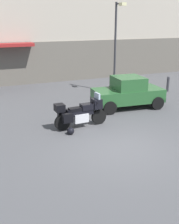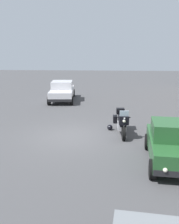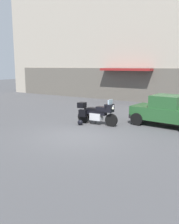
% 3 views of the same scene
% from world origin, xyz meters
% --- Properties ---
extents(ground_plane, '(80.00, 80.00, 0.00)m').
position_xyz_m(ground_plane, '(0.00, 0.00, 0.00)').
color(ground_plane, '#424244').
extents(motorcycle, '(2.26, 0.78, 1.36)m').
position_xyz_m(motorcycle, '(-0.49, 2.35, 0.62)').
color(motorcycle, black).
rests_on(motorcycle, ground).
extents(helmet, '(0.28, 0.28, 0.28)m').
position_xyz_m(helmet, '(-1.10, 1.79, 0.14)').
color(helmet, black).
rests_on(helmet, ground).
extents(car_compact_side, '(3.57, 1.97, 1.56)m').
position_xyz_m(car_compact_side, '(2.66, 3.95, 0.77)').
color(car_compact_side, '#235128').
rests_on(car_compact_side, ground).
extents(streetlamp_curbside, '(0.28, 0.94, 5.13)m').
position_xyz_m(streetlamp_curbside, '(3.47, 6.78, 3.09)').
color(streetlamp_curbside, '#2D2D33').
rests_on(streetlamp_curbside, ground).
extents(bollard_curbside, '(0.16, 0.16, 0.94)m').
position_xyz_m(bollard_curbside, '(6.64, 5.87, 0.50)').
color(bollard_curbside, '#333338').
rests_on(bollard_curbside, ground).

